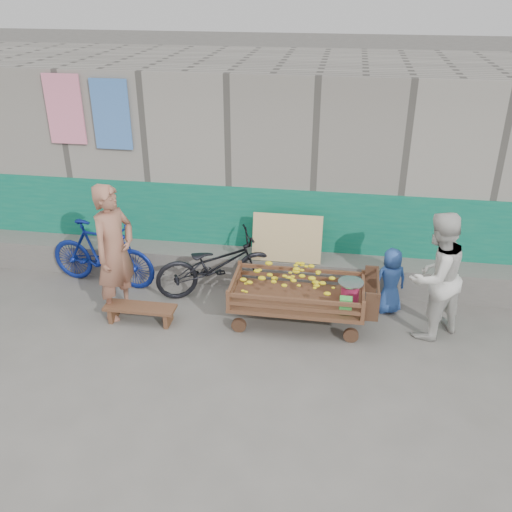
% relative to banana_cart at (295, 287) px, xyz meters
% --- Properties ---
extents(ground, '(80.00, 80.00, 0.00)m').
position_rel_banana_cart_xyz_m(ground, '(-0.52, -1.27, -0.55)').
color(ground, '#5B5853').
rests_on(ground, ground).
extents(building_wall, '(12.00, 3.50, 3.00)m').
position_rel_banana_cart_xyz_m(building_wall, '(-0.52, 2.78, 0.92)').
color(building_wall, gray).
rests_on(building_wall, ground).
extents(banana_cart, '(1.90, 0.87, 0.81)m').
position_rel_banana_cart_xyz_m(banana_cart, '(0.00, 0.00, 0.00)').
color(banana_cart, brown).
rests_on(banana_cart, ground).
extents(bench, '(0.96, 0.29, 0.24)m').
position_rel_banana_cart_xyz_m(bench, '(-2.04, -0.29, -0.37)').
color(bench, brown).
rests_on(bench, ground).
extents(vendor_man, '(0.66, 0.80, 1.87)m').
position_rel_banana_cart_xyz_m(vendor_man, '(-2.38, -0.13, 0.39)').
color(vendor_man, '#98624C').
rests_on(vendor_man, ground).
extents(woman, '(1.04, 1.02, 1.69)m').
position_rel_banana_cart_xyz_m(woman, '(1.74, 0.04, 0.30)').
color(woman, silver).
rests_on(woman, ground).
extents(child, '(0.54, 0.45, 0.94)m').
position_rel_banana_cart_xyz_m(child, '(1.25, 0.51, -0.08)').
color(child, '#2A50A1').
rests_on(child, ground).
extents(bicycle_dark, '(1.86, 1.27, 0.93)m').
position_rel_banana_cart_xyz_m(bicycle_dark, '(-1.19, 0.62, -0.09)').
color(bicycle_dark, black).
rests_on(bicycle_dark, ground).
extents(bicycle_blue, '(1.73, 0.71, 1.01)m').
position_rel_banana_cart_xyz_m(bicycle_blue, '(-2.92, 0.62, -0.04)').
color(bicycle_blue, navy).
rests_on(bicycle_blue, ground).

